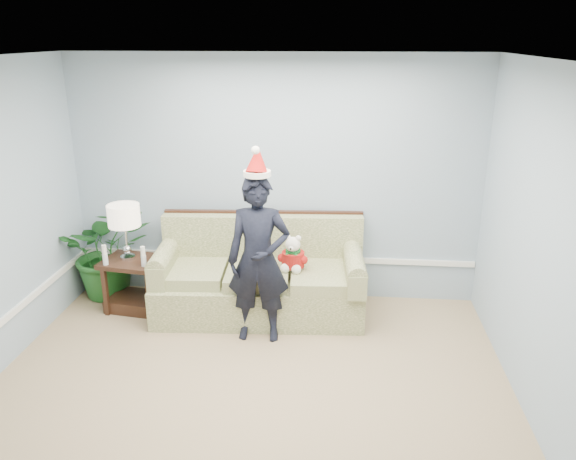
% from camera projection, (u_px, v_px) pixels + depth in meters
% --- Properties ---
extents(room_shell, '(4.54, 5.04, 2.74)m').
position_uv_depth(room_shell, '(230.00, 272.00, 3.79)').
color(room_shell, tan).
rests_on(room_shell, ground).
extents(wainscot_trim, '(4.49, 4.99, 0.06)m').
position_uv_depth(wainscot_trim, '(135.00, 304.00, 5.30)').
color(wainscot_trim, white).
rests_on(wainscot_trim, room_shell).
extents(sofa, '(2.25, 1.08, 1.03)m').
position_uv_depth(sofa, '(260.00, 279.00, 6.05)').
color(sofa, '#51622E').
rests_on(sofa, room_shell).
extents(side_table, '(0.65, 0.57, 0.57)m').
position_uv_depth(side_table, '(134.00, 289.00, 6.15)').
color(side_table, '#351D13').
rests_on(side_table, room_shell).
extents(table_lamp, '(0.34, 0.34, 0.61)m').
position_uv_depth(table_lamp, '(124.00, 218.00, 5.91)').
color(table_lamp, silver).
rests_on(table_lamp, side_table).
extents(candle_pair, '(0.47, 0.06, 0.22)m').
position_uv_depth(candle_pair, '(124.00, 256.00, 5.85)').
color(candle_pair, silver).
rests_on(candle_pair, side_table).
extents(houseplant, '(1.24, 1.18, 1.08)m').
position_uv_depth(houseplant, '(108.00, 251.00, 6.37)').
color(houseplant, '#1C5920').
rests_on(houseplant, room_shell).
extents(man, '(0.62, 0.42, 1.66)m').
position_uv_depth(man, '(259.00, 260.00, 5.36)').
color(man, black).
rests_on(man, room_shell).
extents(santa_hat, '(0.27, 0.30, 0.30)m').
position_uv_depth(santa_hat, '(257.00, 162.00, 5.06)').
color(santa_hat, white).
rests_on(santa_hat, man).
extents(teddy_bear, '(0.27, 0.29, 0.39)m').
position_uv_depth(teddy_bear, '(293.00, 257.00, 5.82)').
color(teddy_bear, white).
rests_on(teddy_bear, sofa).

